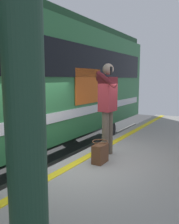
% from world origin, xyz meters
% --- Properties ---
extents(ground_plane, '(25.10, 25.10, 0.00)m').
position_xyz_m(ground_plane, '(0.00, 0.00, 0.00)').
color(ground_plane, '#3D3D3F').
extents(platform, '(12.76, 3.94, 1.04)m').
position_xyz_m(platform, '(0.00, 1.97, 0.52)').
color(platform, gray).
rests_on(platform, ground).
extents(safety_line, '(12.51, 0.16, 0.01)m').
position_xyz_m(safety_line, '(0.00, 0.30, 1.04)').
color(safety_line, yellow).
rests_on(safety_line, platform).
extents(track_rail_near, '(16.59, 0.08, 0.16)m').
position_xyz_m(track_rail_near, '(0.00, -1.65, 0.08)').
color(track_rail_near, slate).
rests_on(track_rail_near, ground).
extents(passenger, '(0.57, 0.55, 1.85)m').
position_xyz_m(passenger, '(-0.50, 0.57, 2.13)').
color(passenger, brown).
rests_on(passenger, platform).
extents(handbag, '(0.33, 0.30, 0.42)m').
position_xyz_m(handbag, '(-0.02, 0.67, 1.23)').
color(handbag, '#59331E').
rests_on(handbag, platform).
extents(station_column, '(0.32, 0.32, 3.97)m').
position_xyz_m(station_column, '(2.33, 1.27, 3.03)').
color(station_column, '#1E3F2D').
rests_on(station_column, platform).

